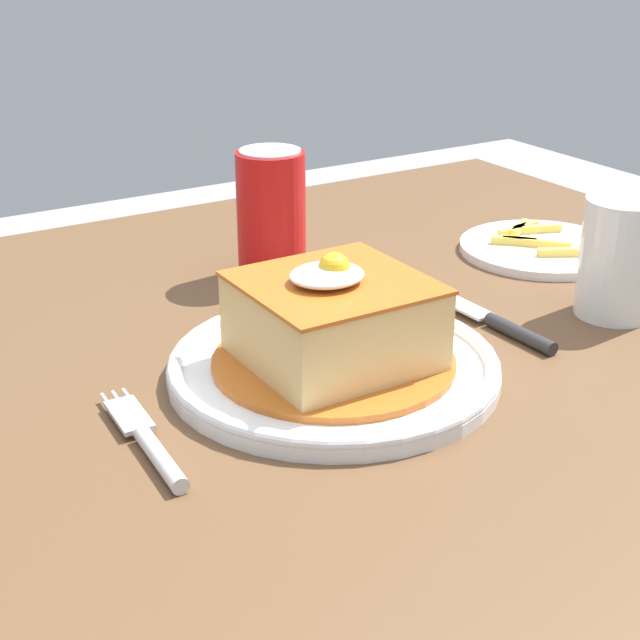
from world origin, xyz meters
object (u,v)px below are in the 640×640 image
(knife, at_px, (500,324))
(soda_can, at_px, (271,214))
(fork, at_px, (150,444))
(main_plate, at_px, (334,366))
(drinking_glass, at_px, (618,266))
(side_plate_fries, at_px, (541,248))

(knife, distance_m, soda_can, 0.25)
(fork, bearing_deg, main_plate, 10.34)
(main_plate, xyz_separation_m, drinking_glass, (0.28, -0.03, 0.04))
(soda_can, bearing_deg, fork, -132.77)
(knife, distance_m, side_plate_fries, 0.21)
(fork, xyz_separation_m, soda_can, (0.23, 0.25, 0.06))
(fork, xyz_separation_m, side_plate_fries, (0.50, 0.16, -0.00))
(soda_can, distance_m, drinking_glass, 0.32)
(knife, xyz_separation_m, drinking_glass, (0.11, -0.02, 0.04))
(fork, bearing_deg, soda_can, 47.23)
(side_plate_fries, bearing_deg, fork, -162.36)
(soda_can, relative_size, side_plate_fries, 0.73)
(fork, height_order, side_plate_fries, side_plate_fries)
(soda_can, bearing_deg, drinking_glass, -49.18)
(knife, height_order, drinking_glass, drinking_glass)
(side_plate_fries, bearing_deg, knife, -142.57)
(fork, relative_size, drinking_glass, 1.35)
(main_plate, distance_m, fork, 0.17)
(main_plate, height_order, side_plate_fries, main_plate)
(fork, bearing_deg, side_plate_fries, 17.64)
(knife, bearing_deg, soda_can, 114.69)
(main_plate, bearing_deg, drinking_glass, -5.18)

